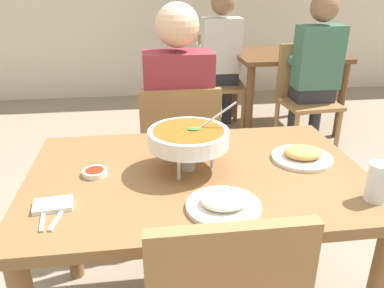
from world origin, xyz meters
The scene contains 17 objects.
dining_table_main centered at (0.00, 0.00, 0.63)m, with size 1.26×0.84×0.75m.
chair_diner_main centered at (0.00, 0.70, 0.51)m, with size 0.44×0.44×0.90m.
diner_main centered at (0.00, 0.74, 0.75)m, with size 0.40×0.45×1.31m.
curry_bowl centered at (-0.03, 0.03, 0.87)m, with size 0.33×0.30×0.26m.
rice_plate centered at (0.05, -0.26, 0.77)m, with size 0.24×0.24×0.06m.
appetizer_plate centered at (0.43, 0.05, 0.77)m, with size 0.24×0.24×0.06m.
sauce_dish centered at (-0.38, 0.03, 0.76)m, with size 0.09×0.09×0.02m.
napkin_folded centered at (-0.49, -0.18, 0.75)m, with size 0.12×0.08×0.02m, color white.
fork_utensil centered at (-0.51, -0.23, 0.75)m, with size 0.01×0.17×0.01m, color silver.
spoon_utensil centered at (-0.46, -0.23, 0.75)m, with size 0.01×0.17×0.01m, color silver.
drink_glass centered at (0.55, -0.27, 0.80)m, with size 0.07×0.07×0.13m.
dining_table_far centered at (1.21, 2.32, 0.61)m, with size 1.00×0.80×0.75m.
chair_bg_left centered at (1.19, 1.79, 0.51)m, with size 0.47×0.47×0.90m.
chair_bg_middle centered at (0.59, 2.44, 0.51)m, with size 0.46×0.46×0.90m.
chair_bg_right centered at (0.68, 2.83, 0.51)m, with size 0.45×0.45×0.90m.
patron_bg_left centered at (1.23, 1.74, 0.75)m, with size 0.40×0.45×1.31m.
patron_bg_middle centered at (0.58, 2.40, 0.75)m, with size 0.40×0.45×1.31m.
Camera 1 is at (-0.19, -1.29, 1.42)m, focal length 36.45 mm.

